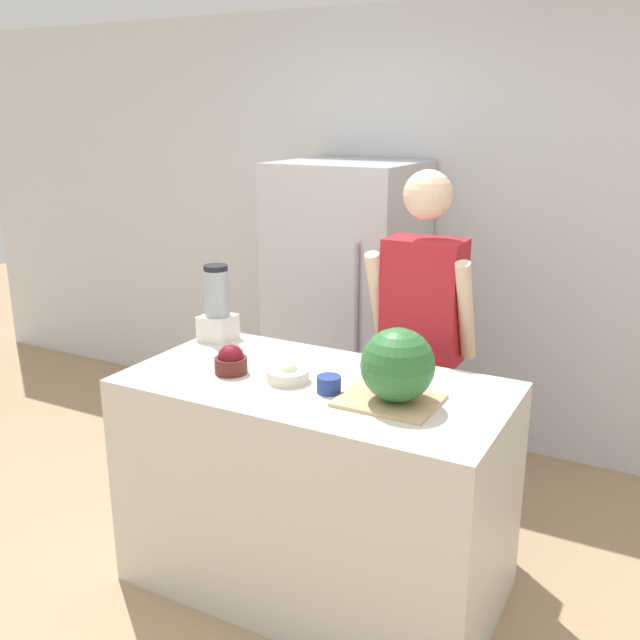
% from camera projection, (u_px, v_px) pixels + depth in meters
% --- Properties ---
extents(ground_plane, '(14.00, 14.00, 0.00)m').
position_uv_depth(ground_plane, '(267.00, 638.00, 2.82)').
color(ground_plane, tan).
extents(wall_back, '(8.00, 0.06, 2.60)m').
position_uv_depth(wall_back, '(454.00, 233.00, 4.26)').
color(wall_back, silver).
rests_on(wall_back, ground_plane).
extents(counter_island, '(1.57, 0.81, 0.95)m').
position_uv_depth(counter_island, '(316.00, 485.00, 3.02)').
color(counter_island, beige).
rests_on(counter_island, ground_plane).
extents(refrigerator, '(0.78, 0.75, 1.73)m').
position_uv_depth(refrigerator, '(348.00, 309.00, 4.26)').
color(refrigerator, '#B7B7BC').
rests_on(refrigerator, ground_plane).
extents(person, '(0.50, 0.27, 1.75)m').
position_uv_depth(person, '(422.00, 346.00, 3.42)').
color(person, '#4C608C').
rests_on(person, ground_plane).
extents(cutting_board, '(0.37, 0.30, 0.01)m').
position_uv_depth(cutting_board, '(389.00, 400.00, 2.69)').
color(cutting_board, tan).
rests_on(cutting_board, counter_island).
extents(watermelon, '(0.28, 0.28, 0.28)m').
position_uv_depth(watermelon, '(398.00, 365.00, 2.63)').
color(watermelon, '#2D6B33').
rests_on(watermelon, cutting_board).
extents(bowl_cherries, '(0.14, 0.14, 0.12)m').
position_uv_depth(bowl_cherries, '(231.00, 361.00, 2.97)').
color(bowl_cherries, '#511E19').
rests_on(bowl_cherries, counter_island).
extents(bowl_cream, '(0.17, 0.17, 0.09)m').
position_uv_depth(bowl_cream, '(288.00, 374.00, 2.89)').
color(bowl_cream, beige).
rests_on(bowl_cream, counter_island).
extents(bowl_small_blue, '(0.10, 0.10, 0.07)m').
position_uv_depth(bowl_small_blue, '(329.00, 384.00, 2.77)').
color(bowl_small_blue, navy).
rests_on(bowl_small_blue, counter_island).
extents(blender, '(0.15, 0.15, 0.36)m').
position_uv_depth(blender, '(217.00, 307.00, 3.37)').
color(blender, silver).
rests_on(blender, counter_island).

